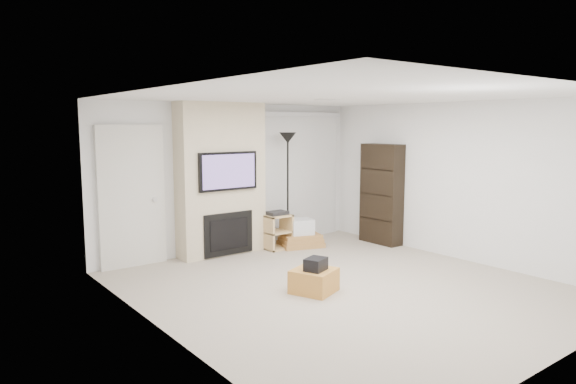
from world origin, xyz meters
TOP-DOWN VIEW (x-y plane):
  - floor at (0.00, 0.00)m, footprint 5.00×5.50m
  - ceiling at (0.00, 0.00)m, footprint 5.00×5.50m
  - wall_back at (0.00, 2.75)m, footprint 5.00×0.00m
  - wall_front at (0.00, -2.75)m, footprint 5.00×0.00m
  - wall_left at (-2.50, 0.00)m, footprint 0.00×5.50m
  - wall_right at (2.50, 0.00)m, footprint 0.00×5.50m
  - hvac_vent at (0.40, 0.80)m, footprint 0.35×0.18m
  - ottoman at (-0.43, 0.09)m, footprint 0.65×0.65m
  - black_bag at (-0.45, 0.04)m, footprint 0.34×0.31m
  - fireplace_wall at (-0.35, 2.54)m, footprint 1.50×0.47m
  - entry_door at (-1.80, 2.71)m, footprint 1.02×0.11m
  - vertical_blinds at (1.40, 2.70)m, footprint 1.98×0.10m
  - floor_lamp at (0.87, 2.34)m, footprint 0.30×0.30m
  - av_stand at (0.58, 2.26)m, footprint 0.45×0.38m
  - box_stack at (1.02, 2.15)m, footprint 0.86×0.75m
  - bookshelf at (2.34, 1.47)m, footprint 0.30×0.80m

SIDE VIEW (x-z plane):
  - floor at x=0.00m, z-range 0.00..0.00m
  - ottoman at x=-0.43m, z-range 0.00..0.30m
  - box_stack at x=1.02m, z-range -0.06..0.43m
  - av_stand at x=0.58m, z-range 0.02..0.68m
  - black_bag at x=-0.45m, z-range 0.30..0.46m
  - bookshelf at x=2.34m, z-range 0.00..1.80m
  - entry_door at x=-1.80m, z-range -0.02..2.12m
  - fireplace_wall at x=-0.35m, z-range -0.01..2.49m
  - wall_back at x=0.00m, z-range 0.00..2.50m
  - wall_front at x=0.00m, z-range 0.00..2.50m
  - wall_left at x=-2.50m, z-range 0.00..2.50m
  - wall_right at x=2.50m, z-range 0.00..2.50m
  - vertical_blinds at x=1.40m, z-range 0.09..2.46m
  - floor_lamp at x=0.87m, z-range 0.58..2.59m
  - hvac_vent at x=0.40m, z-range 2.49..2.50m
  - ceiling at x=0.00m, z-range 2.50..2.50m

